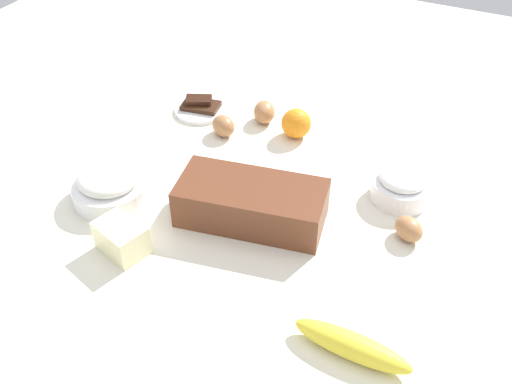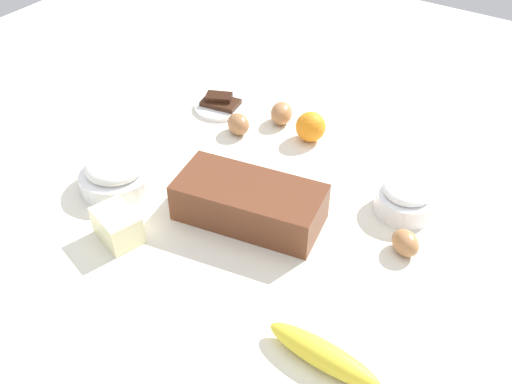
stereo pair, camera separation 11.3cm
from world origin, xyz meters
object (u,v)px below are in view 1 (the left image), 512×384
Objects in this scene: butter_block at (121,238)px; egg_near_butter at (264,112)px; banana at (352,346)px; orange_fruit at (296,123)px; loaf_pan at (251,202)px; chocolate_plate at (201,108)px; sugar_bowl at (402,185)px; egg_loose at (223,126)px; egg_beside_bowl at (409,229)px; flour_bowl at (110,185)px.

butter_block reaches higher than egg_near_butter.
orange_fruit reaches higher than banana.
loaf_pan is 0.41m from chocolate_plate.
chocolate_plate is (0.25, 0.00, -0.02)m from orange_fruit.
butter_block reaches higher than banana.
chocolate_plate is at bearing -56.35° from loaf_pan.
butter_block is 0.69× the size of chocolate_plate.
sugar_bowl is at bearing -138.31° from butter_block.
loaf_pan reaches higher than butter_block.
banana is 0.64m from egg_loose.
egg_loose is at bearing -61.39° from loaf_pan.
egg_loose is (0.43, -0.04, -0.01)m from sugar_bowl.
butter_block is 0.51m from egg_near_butter.
egg_beside_bowl is (-0.41, 0.24, -0.00)m from egg_near_butter.
egg_loose is (0.02, -0.41, -0.01)m from butter_block.
orange_fruit is 0.39m from egg_beside_bowl.
banana is 2.90× the size of egg_near_butter.
flour_bowl reaches higher than orange_fruit.
flour_bowl reaches higher than egg_loose.
banana is 0.45m from butter_block.
egg_near_butter is (-0.04, -0.51, -0.00)m from butter_block.
loaf_pan is at bearing -133.78° from butter_block.
sugar_bowl is 1.75× the size of orange_fruit.
sugar_bowl reaches higher than egg_beside_bowl.
flour_bowl is 1.28× the size of sugar_bowl.
banana is 0.60m from orange_fruit.
loaf_pan is 0.29m from flour_bowl.
orange_fruit is at bearing 165.32° from egg_near_butter.
egg_loose is 0.47× the size of chocolate_plate.
egg_beside_bowl is at bearing 159.45° from chocolate_plate.
egg_beside_bowl reaches higher than banana.
egg_near_butter is 1.07× the size of egg_loose.
butter_block is (-0.11, 0.11, -0.00)m from flour_bowl.
butter_block reaches higher than egg_loose.
egg_near_butter is 0.16m from chocolate_plate.
egg_loose is at bearing -107.31° from flour_bowl.
butter_block is 1.37× the size of egg_near_butter.
sugar_bowl is 1.96× the size of egg_loose.
banana is 3.09× the size of egg_loose.
egg_loose is at bearing -87.88° from butter_block.
butter_block is at bearing 74.05° from orange_fruit.
banana is (-0.28, 0.21, -0.02)m from loaf_pan.
orange_fruit is at bearing -123.64° from flour_bowl.
chocolate_plate is at bearing -89.05° from flour_bowl.
egg_near_butter is (0.40, -0.53, 0.01)m from banana.
egg_loose is at bearing -17.55° from egg_beside_bowl.
banana is at bearing 138.12° from chocolate_plate.
orange_fruit is at bearing -179.10° from chocolate_plate.
banana is 0.67m from egg_near_butter.
banana is 0.29m from egg_beside_bowl.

